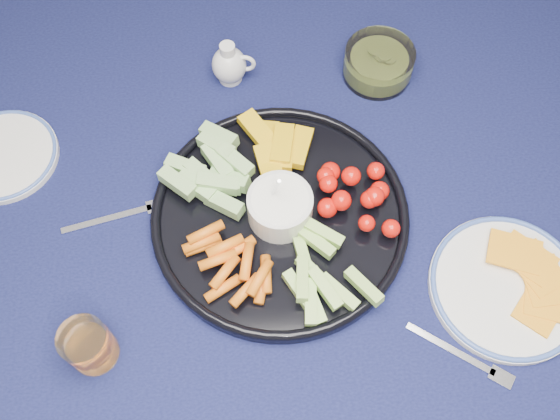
{
  "coord_description": "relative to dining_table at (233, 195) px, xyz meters",
  "views": [
    {
      "loc": [
        0.05,
        -0.52,
        1.61
      ],
      "look_at": [
        0.08,
        -0.1,
        0.78
      ],
      "focal_mm": 40.0,
      "sensor_mm": 36.0,
      "label": 1
    }
  ],
  "objects": [
    {
      "name": "juice_tumbler",
      "position": [
        -0.19,
        -0.29,
        0.12
      ],
      "size": [
        0.07,
        0.07,
        0.08
      ],
      "color": "white",
      "rests_on": "dining_table"
    },
    {
      "name": "creamer_pitcher",
      "position": [
        0.01,
        0.18,
        0.12
      ],
      "size": [
        0.08,
        0.06,
        0.08
      ],
      "color": "silver",
      "rests_on": "dining_table"
    },
    {
      "name": "crudite_platter",
      "position": [
        0.07,
        -0.1,
        0.11
      ],
      "size": [
        0.39,
        0.39,
        0.13
      ],
      "color": "black",
      "rests_on": "dining_table"
    },
    {
      "name": "fork_right",
      "position": [
        0.32,
        -0.33,
        0.09
      ],
      "size": [
        0.14,
        0.1,
        0.0
      ],
      "color": "silver",
      "rests_on": "dining_table"
    },
    {
      "name": "dining_table",
      "position": [
        0.0,
        0.0,
        0.0
      ],
      "size": [
        1.67,
        1.07,
        0.75
      ],
      "color": "#53311B",
      "rests_on": "ground"
    },
    {
      "name": "fork_left",
      "position": [
        -0.16,
        -0.07,
        0.09
      ],
      "size": [
        0.17,
        0.06,
        0.0
      ],
      "color": "silver",
      "rests_on": "dining_table"
    },
    {
      "name": "pickle_bowl",
      "position": [
        0.26,
        0.18,
        0.11
      ],
      "size": [
        0.12,
        0.12,
        0.06
      ],
      "color": "white",
      "rests_on": "dining_table"
    },
    {
      "name": "cheese_plate",
      "position": [
        0.4,
        -0.23,
        0.1
      ],
      "size": [
        0.22,
        0.22,
        0.03
      ],
      "color": "silver",
      "rests_on": "dining_table"
    },
    {
      "name": "side_plate_extra",
      "position": [
        -0.36,
        0.04,
        0.1
      ],
      "size": [
        0.18,
        0.18,
        0.01
      ],
      "color": "silver",
      "rests_on": "dining_table"
    }
  ]
}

